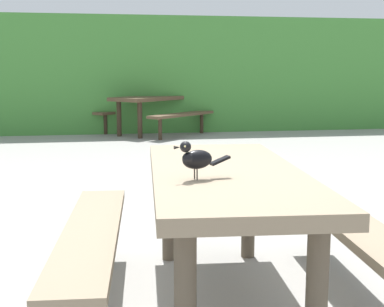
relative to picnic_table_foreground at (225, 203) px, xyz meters
The scene contains 5 objects.
ground_plane 0.59m from the picnic_table_foreground, 131.53° to the left, with size 60.00×60.00×0.00m, color gray.
hedge_wall 8.89m from the picnic_table_foreground, 90.81° to the left, with size 28.00×2.20×2.30m, color #428438.
picnic_table_foreground is the anchor object (origin of this frame).
bird_grackle 0.43m from the picnic_table_foreground, 129.43° to the right, with size 0.28×0.12×0.18m.
picnic_table_mid_left 7.71m from the picnic_table_foreground, 87.53° to the left, with size 2.40×2.40×0.74m.
Camera 1 is at (-0.48, -2.75, 1.25)m, focal length 49.07 mm.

